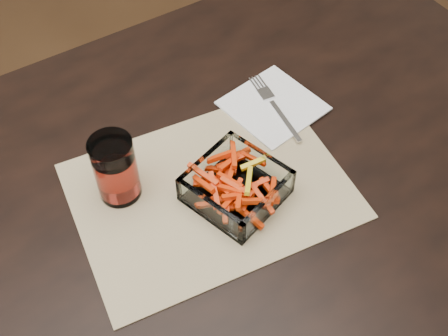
# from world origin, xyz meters

# --- Properties ---
(dining_table) EXTENTS (1.60, 0.90, 0.75)m
(dining_table) POSITION_xyz_m (0.00, 0.00, 0.66)
(dining_table) COLOR black
(dining_table) RESTS_ON ground
(placemat) EXTENTS (0.49, 0.38, 0.00)m
(placemat) POSITION_xyz_m (0.09, -0.02, 0.75)
(placemat) COLOR tan
(placemat) RESTS_ON dining_table
(glass_bowl) EXTENTS (0.17, 0.17, 0.05)m
(glass_bowl) POSITION_xyz_m (0.12, -0.05, 0.78)
(glass_bowl) COLOR white
(glass_bowl) RESTS_ON placemat
(tumbler) EXTENTS (0.07, 0.07, 0.12)m
(tumbler) POSITION_xyz_m (-0.04, 0.06, 0.81)
(tumbler) COLOR white
(tumbler) RESTS_ON placemat
(napkin) EXTENTS (0.18, 0.18, 0.00)m
(napkin) POSITION_xyz_m (0.29, 0.09, 0.76)
(napkin) COLOR white
(napkin) RESTS_ON placemat
(fork) EXTENTS (0.04, 0.19, 0.00)m
(fork) POSITION_xyz_m (0.29, 0.08, 0.76)
(fork) COLOR silver
(fork) RESTS_ON napkin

